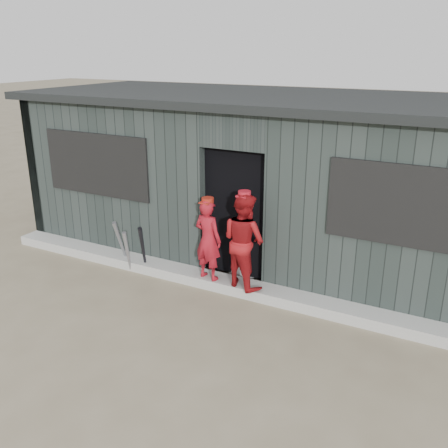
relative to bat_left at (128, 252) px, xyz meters
The scene contains 9 objects.
ground 2.26m from the bat_left, 45.42° to the right, with size 80.00×80.00×0.00m, color #73664F.
curb 1.61m from the bat_left, ahead, with size 8.00×0.36×0.15m, color #A2A29D.
bat_left is the anchor object (origin of this frame).
bat_mid 0.29m from the bat_left, 148.33° to the left, with size 0.07×0.07×0.80m, color gray.
bat_right 0.25m from the bat_left, 27.00° to the left, with size 0.07×0.07×0.80m, color black.
player_red_left 1.40m from the bat_left, ahead, with size 0.43×0.28×1.19m, color maroon.
player_red_right 1.95m from the bat_left, ahead, with size 0.66×0.51×1.35m, color maroon.
player_grey_back 1.81m from the bat_left, 23.11° to the left, with size 0.60×0.39×1.23m, color #BCBCBC.
dugout 2.65m from the bat_left, 50.79° to the left, with size 8.30×3.30×2.62m.
Camera 1 is at (3.05, -3.96, 3.32)m, focal length 40.00 mm.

